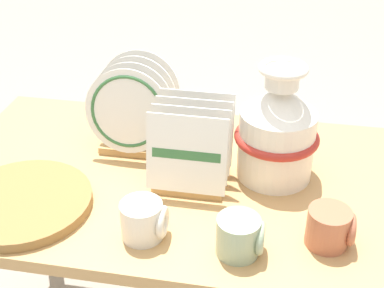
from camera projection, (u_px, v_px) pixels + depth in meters
display_table at (192, 202)px, 1.50m from camera, size 1.38×0.76×0.69m
ceramic_vase at (277, 130)px, 1.40m from camera, size 0.23×0.23×0.32m
dish_rack_round_plates at (133, 112)px, 1.54m from camera, size 0.24×0.19×0.26m
dish_rack_square_plates at (190, 154)px, 1.40m from camera, size 0.20×0.18×0.23m
wicker_charger_stack at (23, 202)px, 1.34m from camera, size 0.35×0.35×0.03m
mug_terracotta_glaze at (330, 227)px, 1.21m from camera, size 0.11×0.10×0.09m
mug_sage_glaze at (240, 236)px, 1.19m from camera, size 0.11×0.10×0.09m
mug_cream_glaze at (144, 220)px, 1.23m from camera, size 0.11×0.10×0.09m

